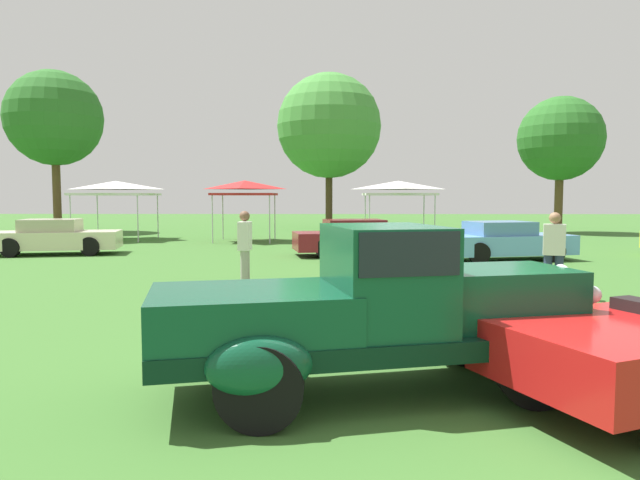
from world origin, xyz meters
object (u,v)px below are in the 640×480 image
object	(u,v)px
canopy_tent_center_field	(245,187)
show_car_burgundy	(358,238)
feature_pickup_truck	(377,308)
canopy_tent_left_field	(116,187)
spectator_between_cars	(245,247)
canopy_tent_right_field	(398,187)
show_car_cream	(55,237)
spectator_near_truck	(554,252)
show_car_skyblue	(503,241)

from	to	relation	value
canopy_tent_center_field	show_car_burgundy	bearing A→B (deg)	-52.56
feature_pickup_truck	canopy_tent_left_field	size ratio (longest dim) A/B	1.40
spectator_between_cars	canopy_tent_left_field	distance (m)	16.37
feature_pickup_truck	canopy_tent_right_field	bearing A→B (deg)	82.40
show_car_cream	show_car_burgundy	world-z (taller)	same
feature_pickup_truck	show_car_burgundy	xyz separation A→B (m)	(0.54, 13.60, -0.27)
feature_pickup_truck	spectator_near_truck	world-z (taller)	feature_pickup_truck
spectator_near_truck	spectator_between_cars	distance (m)	6.23
show_car_cream	canopy_tent_left_field	size ratio (longest dim) A/B	1.34
show_car_burgundy	show_car_skyblue	world-z (taller)	same
feature_pickup_truck	spectator_between_cars	distance (m)	6.75
show_car_skyblue	spectator_near_truck	distance (m)	6.91
show_car_cream	canopy_tent_center_field	size ratio (longest dim) A/B	1.62
spectator_near_truck	show_car_skyblue	bearing A→B (deg)	80.74
feature_pickup_truck	show_car_cream	distance (m)	16.98
canopy_tent_left_field	canopy_tent_right_field	world-z (taller)	same
canopy_tent_left_field	canopy_tent_right_field	distance (m)	12.98
show_car_cream	spectator_between_cars	bearing A→B (deg)	-44.31
canopy_tent_center_field	canopy_tent_right_field	distance (m)	6.95
canopy_tent_right_field	show_car_skyblue	bearing A→B (deg)	-74.71
show_car_skyblue	spectator_between_cars	xyz separation A→B (m)	(-7.26, -5.84, 0.31)
feature_pickup_truck	show_car_burgundy	bearing A→B (deg)	87.71
show_car_skyblue	spectator_between_cars	world-z (taller)	spectator_between_cars
spectator_near_truck	canopy_tent_left_field	distance (m)	20.80
show_car_burgundy	canopy_tent_right_field	distance (m)	7.47
feature_pickup_truck	canopy_tent_center_field	world-z (taller)	canopy_tent_center_field
show_car_burgundy	canopy_tent_center_field	world-z (taller)	canopy_tent_center_field
spectator_between_cars	canopy_tent_right_field	xyz separation A→B (m)	(4.99, 14.15, 1.51)
show_car_skyblue	canopy_tent_center_field	size ratio (longest dim) A/B	1.65
spectator_near_truck	canopy_tent_right_field	xyz separation A→B (m)	(-1.16, 15.12, 1.51)
feature_pickup_truck	spectator_near_truck	distance (m)	6.65
spectator_near_truck	spectator_between_cars	size ratio (longest dim) A/B	1.00
show_car_skyblue	canopy_tent_right_field	size ratio (longest dim) A/B	1.42
show_car_burgundy	canopy_tent_left_field	distance (m)	12.97
canopy_tent_right_field	feature_pickup_truck	bearing A→B (deg)	-97.60
show_car_cream	show_car_burgundy	bearing A→B (deg)	-1.11
spectator_between_cars	canopy_tent_right_field	size ratio (longest dim) A/B	0.54
show_car_burgundy	canopy_tent_center_field	bearing A→B (deg)	127.44
show_car_cream	show_car_burgundy	distance (m)	10.42
spectator_between_cars	show_car_cream	bearing A→B (deg)	135.69
spectator_near_truck	show_car_cream	bearing A→B (deg)	148.59
spectator_between_cars	show_car_skyblue	bearing A→B (deg)	38.82
spectator_between_cars	canopy_tent_center_field	size ratio (longest dim) A/B	0.62
show_car_skyblue	feature_pickup_truck	bearing A→B (deg)	-112.31
show_car_burgundy	show_car_skyblue	size ratio (longest dim) A/B	1.03
show_car_skyblue	spectator_between_cars	bearing A→B (deg)	-141.18
canopy_tent_center_field	show_car_skyblue	bearing A→B (deg)	-39.48
canopy_tent_left_field	canopy_tent_right_field	xyz separation A→B (m)	(12.98, -0.06, -0.00)
show_car_skyblue	canopy_tent_center_field	bearing A→B (deg)	140.52
feature_pickup_truck	spectator_near_truck	xyz separation A→B (m)	(3.90, 5.39, 0.05)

